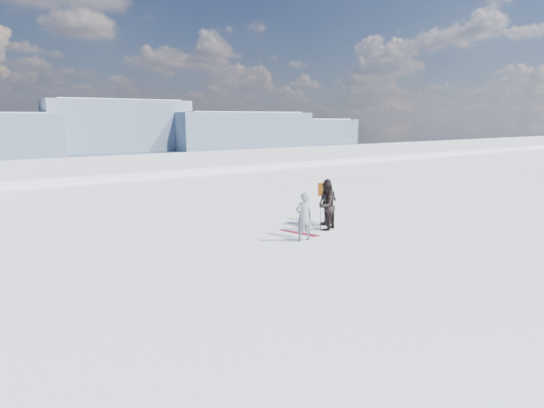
{
  "coord_description": "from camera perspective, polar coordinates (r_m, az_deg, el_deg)",
  "views": [
    {
      "loc": [
        -10.29,
        -9.3,
        4.46
      ],
      "look_at": [
        -2.39,
        3.0,
        1.47
      ],
      "focal_mm": 28.0,
      "sensor_mm": 36.0,
      "label": 1
    }
  ],
  "objects": [
    {
      "name": "far_mountain_range",
      "position": [
        465.94,
        -28.17,
        8.77
      ],
      "size": [
        770.0,
        110.0,
        53.0
      ],
      "color": "slate",
      "rests_on": "ground"
    },
    {
      "name": "skier_dark",
      "position": [
        17.14,
        7.26,
        -0.28
      ],
      "size": [
        1.16,
        1.06,
        1.95
      ],
      "primitive_type": "imported",
      "rotation": [
        0.0,
        0.0,
        3.56
      ],
      "color": "black",
      "rests_on": "ground"
    },
    {
      "name": "skier_pack",
      "position": [
        17.93,
        7.48,
        0.27
      ],
      "size": [
        1.24,
        0.79,
        1.97
      ],
      "primitive_type": "imported",
      "rotation": [
        0.0,
        0.0,
        3.43
      ],
      "color": "black",
      "rests_on": "ground"
    },
    {
      "name": "ski_poles",
      "position": [
        16.92,
        6.57,
        -1.69
      ],
      "size": [
        2.78,
        1.4,
        1.31
      ],
      "color": "black",
      "rests_on": "ground"
    },
    {
      "name": "skier_grey",
      "position": [
        15.55,
        4.3,
        -1.71
      ],
      "size": [
        0.73,
        0.54,
        1.81
      ],
      "primitive_type": "imported",
      "rotation": [
        0.0,
        0.0,
        2.96
      ],
      "color": "gray",
      "rests_on": "ground"
    },
    {
      "name": "skis_loose",
      "position": [
        16.71,
        3.65,
        -3.91
      ],
      "size": [
        0.89,
        1.62,
        0.03
      ],
      "color": "black",
      "rests_on": "ground"
    },
    {
      "name": "backpack",
      "position": [
        17.87,
        6.92,
        4.32
      ],
      "size": [
        0.47,
        0.35,
        0.54
      ],
      "primitive_type": "cube",
      "rotation": [
        0.0,
        0.0,
        3.43
      ],
      "color": "orange",
      "rests_on": "skier_pack"
    },
    {
      "name": "lake_basin",
      "position": [
        42.08,
        -17.46,
        -4.1
      ],
      "size": [
        820.0,
        820.0,
        71.62
      ],
      "color": "white",
      "rests_on": "ground"
    }
  ]
}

